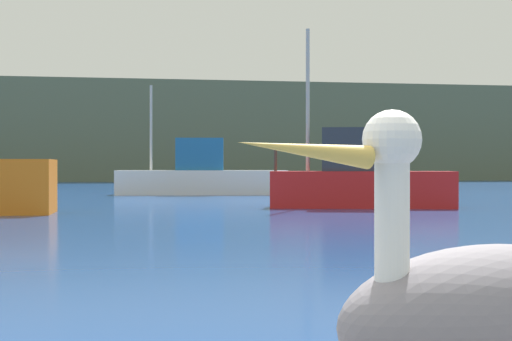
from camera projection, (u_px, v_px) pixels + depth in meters
hillside_backdrop at (91, 132)px, 78.49m from camera, size 140.00×10.10×8.85m
pelican at (485, 311)px, 2.38m from camera, size 1.30×0.76×0.86m
fishing_boat_white at (201, 176)px, 39.77m from camera, size 7.99×3.24×5.01m
fishing_boat_red at (360, 178)px, 27.24m from camera, size 5.99×3.35×5.63m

